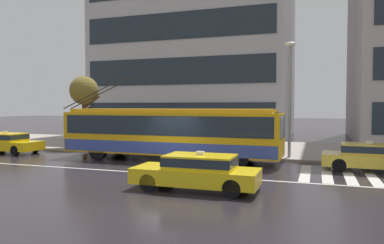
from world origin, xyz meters
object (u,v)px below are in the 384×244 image
taxi_oncoming_near (197,170)px  street_tree_bare (84,92)px  pedestrian_at_shelter (186,125)px  taxi_queued_behind_bus (7,142)px  street_lamp (290,89)px  pedestrian_approaching_curb (266,126)px  bus_shelter (163,122)px  trolleybus (170,132)px  taxi_ahead_of_bus (372,156)px

taxi_oncoming_near → street_tree_bare: bearing=140.2°
taxi_oncoming_near → street_tree_bare: size_ratio=0.91×
pedestrian_at_shelter → street_tree_bare: bearing=-175.4°
taxi_queued_behind_bus → street_tree_bare: (3.38, 3.53, 3.29)m
street_lamp → street_tree_bare: 14.01m
pedestrian_approaching_curb → street_tree_bare: street_tree_bare is taller
bus_shelter → pedestrian_approaching_curb: bus_shelter is taller
pedestrian_at_shelter → bus_shelter: bearing=-160.5°
taxi_oncoming_near → pedestrian_at_shelter: (-4.07, 10.10, 1.06)m
trolleybus → bus_shelter: (-1.86, 3.31, 0.38)m
pedestrian_at_shelter → pedestrian_approaching_curb: bearing=6.0°
taxi_queued_behind_bus → taxi_oncoming_near: size_ratio=1.02×
pedestrian_at_shelter → taxi_ahead_of_bus: bearing=-20.6°
bus_shelter → taxi_ahead_of_bus: bearing=-16.2°
taxi_queued_behind_bus → pedestrian_approaching_curb: bearing=16.4°
taxi_oncoming_near → pedestrian_approaching_curb: bearing=84.3°
pedestrian_approaching_curb → taxi_ahead_of_bus: bearing=-39.9°
taxi_oncoming_near → pedestrian_approaching_curb: (1.06, 10.64, 1.06)m
street_lamp → taxi_oncoming_near: bearing=-106.6°
pedestrian_approaching_curb → street_lamp: street_lamp is taller
taxi_oncoming_near → bus_shelter: size_ratio=1.11×
pedestrian_at_shelter → street_tree_bare: street_tree_bare is taller
taxi_oncoming_near → bus_shelter: (-5.48, 9.60, 1.25)m
pedestrian_approaching_curb → street_tree_bare: size_ratio=0.40×
bus_shelter → pedestrian_at_shelter: 1.51m
bus_shelter → pedestrian_approaching_curb: 6.63m
taxi_ahead_of_bus → street_tree_bare: 18.44m
trolleybus → bus_shelter: 3.82m
taxi_oncoming_near → taxi_ahead_of_bus: size_ratio=1.00×
street_lamp → street_tree_bare: bearing=176.6°
bus_shelter → street_lamp: street_lamp is taller
pedestrian_at_shelter → street_lamp: 7.15m
pedestrian_at_shelter → pedestrian_approaching_curb: size_ratio=1.00×
pedestrian_at_shelter → street_tree_bare: size_ratio=0.40×
street_lamp → street_tree_bare: street_lamp is taller
taxi_oncoming_near → bus_shelter: bearing=119.7°
taxi_ahead_of_bus → pedestrian_approaching_curb: 7.08m
trolleybus → taxi_ahead_of_bus: bearing=-0.8°
street_lamp → pedestrian_approaching_curb: bearing=127.8°
trolleybus → street_lamp: bearing=21.0°
bus_shelter → taxi_queued_behind_bus: bearing=-158.7°
taxi_queued_behind_bus → bus_shelter: (9.30, 3.63, 1.25)m
taxi_oncoming_near → pedestrian_at_shelter: bearing=112.0°
street_lamp → pedestrian_at_shelter: bearing=167.9°
pedestrian_approaching_curb → street_tree_bare: 12.71m
street_tree_bare → taxi_oncoming_near: bearing=-39.8°
pedestrian_approaching_curb → street_lamp: (1.53, -1.97, 2.18)m
bus_shelter → street_lamp: size_ratio=0.63×
bus_shelter → street_tree_bare: (-5.92, -0.09, 2.04)m
trolleybus → taxi_oncoming_near: size_ratio=2.86×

